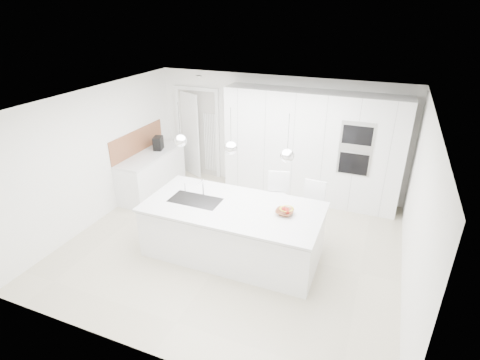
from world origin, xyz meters
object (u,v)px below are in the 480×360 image
at_px(island_base, 232,232).
at_px(bar_stool_right, 311,215).
at_px(fruit_bowl, 284,212).
at_px(bar_stool_left, 275,205).
at_px(espresso_machine, 158,143).

xyz_separation_m(island_base, bar_stool_right, (1.12, 0.79, 0.14)).
height_order(fruit_bowl, bar_stool_left, bar_stool_left).
bearing_deg(bar_stool_right, bar_stool_left, 176.23).
bearing_deg(bar_stool_left, bar_stool_right, -23.28).
distance_m(fruit_bowl, bar_stool_left, 0.93).
bearing_deg(espresso_machine, fruit_bowl, -43.97).
relative_size(fruit_bowl, espresso_machine, 0.94).
relative_size(espresso_machine, bar_stool_right, 0.25).
xyz_separation_m(espresso_machine, bar_stool_right, (3.65, -1.01, -0.47)).
relative_size(fruit_bowl, bar_stool_right, 0.24).
xyz_separation_m(fruit_bowl, bar_stool_left, (-0.37, 0.78, -0.35)).
bearing_deg(bar_stool_right, island_base, -140.85).
xyz_separation_m(fruit_bowl, espresso_machine, (-3.36, 1.70, 0.11)).
height_order(island_base, bar_stool_left, bar_stool_left).
bearing_deg(espresso_machine, bar_stool_right, -32.64).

